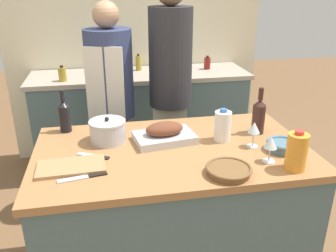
% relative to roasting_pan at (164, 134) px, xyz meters
% --- Properties ---
extents(kitchen_island, '(1.50, 0.88, 0.89)m').
position_rel_roasting_pan_xyz_m(kitchen_island, '(0.03, -0.10, -0.49)').
color(kitchen_island, '#4C666B').
rests_on(kitchen_island, ground_plane).
extents(back_counter, '(2.05, 0.60, 0.94)m').
position_rel_roasting_pan_xyz_m(back_counter, '(0.03, 1.45, -0.47)').
color(back_counter, '#4C666B').
rests_on(back_counter, ground_plane).
extents(back_wall, '(2.55, 0.10, 2.55)m').
position_rel_roasting_pan_xyz_m(back_wall, '(0.03, 1.80, 0.34)').
color(back_wall, beige).
rests_on(back_wall, ground_plane).
extents(roasting_pan, '(0.36, 0.26, 0.12)m').
position_rel_roasting_pan_xyz_m(roasting_pan, '(0.00, 0.00, 0.00)').
color(roasting_pan, '#BCBCC1').
rests_on(roasting_pan, kitchen_island).
extents(wicker_basket, '(0.22, 0.22, 0.04)m').
position_rel_roasting_pan_xyz_m(wicker_basket, '(0.24, -0.42, -0.02)').
color(wicker_basket, brown).
rests_on(wicker_basket, kitchen_island).
extents(cutting_board, '(0.34, 0.20, 0.02)m').
position_rel_roasting_pan_xyz_m(cutting_board, '(-0.51, -0.23, -0.04)').
color(cutting_board, '#AD7F51').
rests_on(cutting_board, kitchen_island).
extents(stock_pot, '(0.21, 0.21, 0.15)m').
position_rel_roasting_pan_xyz_m(stock_pot, '(-0.32, 0.06, 0.02)').
color(stock_pot, '#B7B7BC').
rests_on(stock_pot, kitchen_island).
extents(mixing_bowl, '(0.17, 0.17, 0.06)m').
position_rel_roasting_pan_xyz_m(mixing_bowl, '(0.61, -0.24, -0.01)').
color(mixing_bowl, slate).
rests_on(mixing_bowl, kitchen_island).
extents(juice_jug, '(0.10, 0.10, 0.20)m').
position_rel_roasting_pan_xyz_m(juice_jug, '(0.57, -0.44, 0.05)').
color(juice_jug, orange).
rests_on(juice_jug, kitchen_island).
extents(milk_jug, '(0.10, 0.10, 0.19)m').
position_rel_roasting_pan_xyz_m(milk_jug, '(0.33, -0.05, 0.04)').
color(milk_jug, white).
rests_on(milk_jug, kitchen_island).
extents(wine_bottle_green, '(0.08, 0.08, 0.28)m').
position_rel_roasting_pan_xyz_m(wine_bottle_green, '(0.58, 0.02, 0.07)').
color(wine_bottle_green, '#381E19').
rests_on(wine_bottle_green, kitchen_island).
extents(wine_bottle_dark, '(0.07, 0.07, 0.26)m').
position_rel_roasting_pan_xyz_m(wine_bottle_dark, '(-0.57, 0.26, 0.06)').
color(wine_bottle_dark, black).
rests_on(wine_bottle_dark, kitchen_island).
extents(wine_glass_left, '(0.07, 0.07, 0.14)m').
position_rel_roasting_pan_xyz_m(wine_glass_left, '(0.48, -0.34, 0.06)').
color(wine_glass_left, silver).
rests_on(wine_glass_left, kitchen_island).
extents(wine_glass_right, '(0.07, 0.07, 0.15)m').
position_rel_roasting_pan_xyz_m(wine_glass_right, '(0.47, -0.16, 0.06)').
color(wine_glass_right, silver).
rests_on(wine_glass_right, kitchen_island).
extents(knife_chef, '(0.23, 0.07, 0.01)m').
position_rel_roasting_pan_xyz_m(knife_chef, '(-0.44, -0.33, -0.04)').
color(knife_chef, '#B7B7BC').
rests_on(knife_chef, kitchen_island).
extents(knife_paring, '(0.18, 0.11, 0.01)m').
position_rel_roasting_pan_xyz_m(knife_paring, '(-0.40, -0.12, -0.04)').
color(knife_paring, '#B7B7BC').
rests_on(knife_paring, kitchen_island).
extents(stand_mixer, '(0.18, 0.14, 0.32)m').
position_rel_roasting_pan_xyz_m(stand_mixer, '(-0.19, 1.49, 0.13)').
color(stand_mixer, '#333842').
rests_on(stand_mixer, back_counter).
extents(condiment_bottle_tall, '(0.06, 0.06, 0.13)m').
position_rel_roasting_pan_xyz_m(condiment_bottle_tall, '(0.69, 1.49, 0.06)').
color(condiment_bottle_tall, maroon).
rests_on(condiment_bottle_tall, back_counter).
extents(condiment_bottle_short, '(0.07, 0.07, 0.14)m').
position_rel_roasting_pan_xyz_m(condiment_bottle_short, '(-0.66, 1.29, 0.06)').
color(condiment_bottle_short, '#B28E2D').
rests_on(condiment_bottle_short, back_counter).
extents(condiment_bottle_extra, '(0.05, 0.05, 0.16)m').
position_rel_roasting_pan_xyz_m(condiment_bottle_extra, '(0.03, 1.56, 0.07)').
color(condiment_bottle_extra, '#B28E2D').
rests_on(condiment_bottle_extra, back_counter).
extents(person_cook_aproned, '(0.35, 0.38, 1.62)m').
position_rel_roasting_pan_xyz_m(person_cook_aproned, '(-0.27, 0.77, -0.04)').
color(person_cook_aproned, beige).
rests_on(person_cook_aproned, ground_plane).
extents(person_cook_guest, '(0.32, 0.32, 1.79)m').
position_rel_roasting_pan_xyz_m(person_cook_guest, '(0.18, 0.72, 0.07)').
color(person_cook_guest, beige).
rests_on(person_cook_guest, ground_plane).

